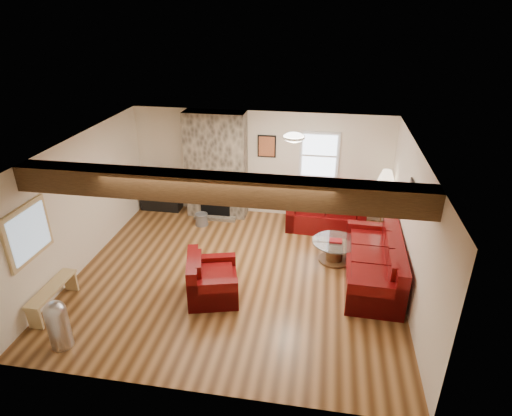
{
  "coord_description": "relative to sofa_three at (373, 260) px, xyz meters",
  "views": [
    {
      "loc": [
        1.47,
        -6.61,
        4.65
      ],
      "look_at": [
        0.29,
        0.4,
        1.24
      ],
      "focal_mm": 30.0,
      "sensor_mm": 36.0,
      "label": 1
    }
  ],
  "objects": [
    {
      "name": "coffee_table",
      "position": [
        -0.68,
        0.55,
        -0.22
      ],
      "size": [
        0.91,
        0.91,
        0.47
      ],
      "color": "#402614",
      "rests_on": "floor"
    },
    {
      "name": "television",
      "position": [
        -4.93,
        2.27,
        0.27
      ],
      "size": [
        0.8,
        0.1,
        0.46
      ],
      "primitive_type": "imported",
      "color": "black",
      "rests_on": "tv_cabinet"
    },
    {
      "name": "tv_cabinet",
      "position": [
        -4.93,
        2.27,
        -0.2
      ],
      "size": [
        0.96,
        0.39,
        0.48
      ],
      "primitive_type": "cube",
      "color": "black",
      "rests_on": "floor"
    },
    {
      "name": "room",
      "position": [
        -2.48,
        -0.26,
        0.81
      ],
      "size": [
        8.0,
        8.0,
        8.0
      ],
      "color": "#533116",
      "rests_on": "ground"
    },
    {
      "name": "ceiling_dome",
      "position": [
        -1.58,
        0.64,
        2.0
      ],
      "size": [
        0.4,
        0.4,
        0.18
      ],
      "primitive_type": null,
      "color": "white",
      "rests_on": "room"
    },
    {
      "name": "floor_lamp",
      "position": [
        0.32,
        1.94,
        0.82
      ],
      "size": [
        0.38,
        0.38,
        1.47
      ],
      "color": "#AF8249",
      "rests_on": "floor"
    },
    {
      "name": "artwork_back",
      "position": [
        -2.33,
        2.45,
        1.26
      ],
      "size": [
        0.42,
        0.06,
        0.52
      ],
      "primitive_type": null,
      "color": "black",
      "rests_on": "room"
    },
    {
      "name": "sofa_three",
      "position": [
        0.0,
        0.0,
        0.0
      ],
      "size": [
        1.01,
        2.3,
        0.88
      ],
      "primitive_type": null,
      "rotation": [
        0.0,
        0.0,
        -1.6
      ],
      "color": "#490905",
      "rests_on": "floor"
    },
    {
      "name": "chimney_breast",
      "position": [
        -3.48,
        2.23,
        0.78
      ],
      "size": [
        1.4,
        0.67,
        2.5
      ],
      "color": "#3B352D",
      "rests_on": "floor"
    },
    {
      "name": "loveseat",
      "position": [
        -0.88,
        1.97,
        0.02
      ],
      "size": [
        1.76,
        1.06,
        0.92
      ],
      "primitive_type": null,
      "rotation": [
        0.0,
        0.0,
        -0.04
      ],
      "color": "#490905",
      "rests_on": "floor"
    },
    {
      "name": "armchair_red",
      "position": [
        -2.77,
        -0.94,
        -0.05
      ],
      "size": [
        1.06,
        1.14,
        0.78
      ],
      "primitive_type": null,
      "rotation": [
        0.0,
        0.0,
        1.84
      ],
      "color": "#490905",
      "rests_on": "floor"
    },
    {
      "name": "back_window",
      "position": [
        -1.13,
        2.45,
        1.11
      ],
      "size": [
        0.9,
        0.08,
        1.1
      ],
      "primitive_type": null,
      "color": "silver",
      "rests_on": "room"
    },
    {
      "name": "artwork_right",
      "position": [
        0.48,
        0.04,
        1.31
      ],
      "size": [
        0.06,
        0.55,
        0.42
      ],
      "primitive_type": null,
      "color": "black",
      "rests_on": "room"
    },
    {
      "name": "oak_beam",
      "position": [
        -2.48,
        -1.51,
        1.87
      ],
      "size": [
        6.0,
        0.36,
        0.38
      ],
      "primitive_type": "cube",
      "color": "black",
      "rests_on": "room"
    },
    {
      "name": "pedal_bin",
      "position": [
        -4.69,
        -2.51,
        -0.04
      ],
      "size": [
        0.4,
        0.4,
        0.8
      ],
      "primitive_type": null,
      "rotation": [
        0.0,
        0.0,
        0.31
      ],
      "color": "#AFAFB4",
      "rests_on": "floor"
    },
    {
      "name": "coal_bucket",
      "position": [
        -3.72,
        1.61,
        -0.3
      ],
      "size": [
        0.3,
        0.3,
        0.29
      ],
      "primitive_type": null,
      "color": "gray",
      "rests_on": "floor"
    },
    {
      "name": "pine_bench",
      "position": [
        -5.31,
        -1.72,
        -0.23
      ],
      "size": [
        0.26,
        1.11,
        0.42
      ],
      "primitive_type": null,
      "color": "tan",
      "rests_on": "floor"
    },
    {
      "name": "hatch_window",
      "position": [
        -5.44,
        -1.76,
        1.01
      ],
      "size": [
        0.08,
        1.0,
        0.9
      ],
      "primitive_type": null,
      "color": "tan",
      "rests_on": "room"
    }
  ]
}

